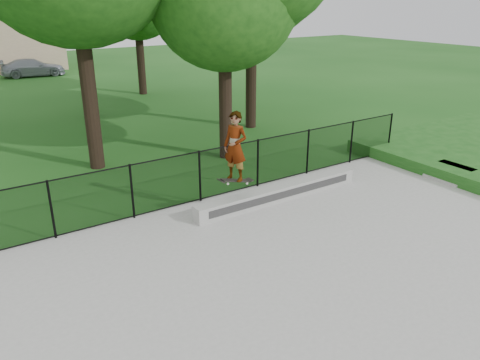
{
  "coord_description": "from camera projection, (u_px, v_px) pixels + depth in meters",
  "views": [
    {
      "loc": [
        -5.84,
        -4.9,
        5.49
      ],
      "look_at": [
        0.22,
        4.2,
        1.2
      ],
      "focal_mm": 35.0,
      "sensor_mm": 36.0,
      "label": 1
    }
  ],
  "objects": [
    {
      "name": "car_c",
      "position": [
        33.0,
        68.0,
        34.51
      ],
      "size": [
        4.22,
        2.23,
        1.28
      ],
      "primitive_type": "imported",
      "rotation": [
        0.0,
        0.0,
        1.46
      ],
      "color": "#8E95A1",
      "rests_on": "ground"
    },
    {
      "name": "concrete_steps",
      "position": [
        452.0,
        175.0,
        15.0
      ],
      "size": [
        1.07,
        1.2,
        0.45
      ],
      "color": "#989994",
      "rests_on": "ground"
    },
    {
      "name": "grind_ledge",
      "position": [
        280.0,
        193.0,
        13.35
      ],
      "size": [
        5.46,
        0.4,
        0.42
      ],
      "primitive_type": "cube",
      "color": "#ACACA7",
      "rests_on": "concrete_slab"
    },
    {
      "name": "skater_airborne",
      "position": [
        235.0,
        148.0,
        11.91
      ],
      "size": [
        0.82,
        0.78,
        1.99
      ],
      "color": "black",
      "rests_on": "ground"
    },
    {
      "name": "chainlink_fence",
      "position": [
        200.0,
        176.0,
        13.09
      ],
      "size": [
        16.06,
        0.06,
        1.5
      ],
      "color": "black",
      "rests_on": "concrete_slab"
    },
    {
      "name": "ground",
      "position": [
        353.0,
        309.0,
        8.82
      ],
      "size": [
        100.0,
        100.0,
        0.0
      ],
      "primitive_type": "plane",
      "color": "#194C15",
      "rests_on": "ground"
    },
    {
      "name": "concrete_slab",
      "position": [
        354.0,
        308.0,
        8.81
      ],
      "size": [
        14.0,
        12.0,
        0.06
      ],
      "primitive_type": "cube",
      "color": "#989994",
      "rests_on": "ground"
    }
  ]
}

